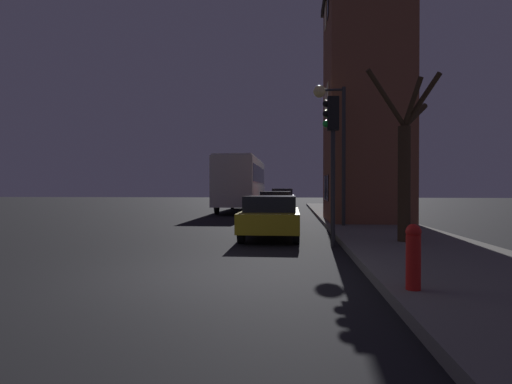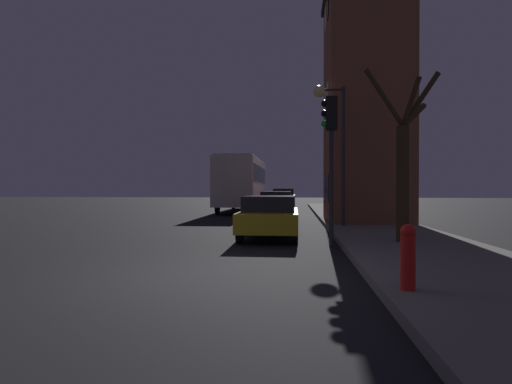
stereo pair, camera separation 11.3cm
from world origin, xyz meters
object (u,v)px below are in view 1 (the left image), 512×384
bus (242,180)px  car_near_lane (271,215)px  car_mid_lane (276,203)px  streetlamp (332,124)px  traffic_light (332,139)px  fire_hydrant (413,255)px  bare_tree (405,164)px  car_far_lane (283,198)px

bus → car_near_lane: 14.57m
bus → car_mid_lane: bus is taller
streetlamp → bus: size_ratio=0.55×
traffic_light → fire_hydrant: bearing=-83.5°
car_mid_lane → fire_hydrant: car_mid_lane is taller
bare_tree → car_near_lane: bearing=153.2°
car_mid_lane → car_far_lane: (0.13, 9.69, 0.08)m
bus → car_far_lane: (2.65, 4.90, -1.31)m
traffic_light → car_near_lane: traffic_light is taller
fire_hydrant → traffic_light: bearing=96.5°
bare_tree → car_near_lane: bare_tree is taller
traffic_light → car_far_lane: 20.99m
car_far_lane → traffic_light: bearing=-85.0°
traffic_light → car_mid_lane: (-1.95, 11.11, -2.17)m
bare_tree → bus: bearing=111.5°
fire_hydrant → car_far_lane: bearing=95.3°
car_far_lane → fire_hydrant: car_far_lane is taller
car_far_lane → bare_tree: bearing=-80.0°
bare_tree → car_mid_lane: bare_tree is taller
streetlamp → bus: bearing=112.8°
traffic_light → car_far_lane: (-1.82, 20.80, -2.10)m
fire_hydrant → car_near_lane: bearing=108.6°
bare_tree → car_far_lane: 21.33m
bus → bare_tree: bearing=-68.5°
traffic_light → bus: traffic_light is taller
bare_tree → car_far_lane: bare_tree is taller
streetlamp → fire_hydrant: size_ratio=5.80×
traffic_light → fire_hydrant: size_ratio=4.45×
streetlamp → bare_tree: streetlamp is taller
car_mid_lane → bare_tree: bearing=-71.3°
streetlamp → car_far_lane: 16.98m
traffic_light → car_mid_lane: size_ratio=0.91×
bus → car_near_lane: size_ratio=2.31×
streetlamp → traffic_light: size_ratio=1.31×
bus → fire_hydrant: bus is taller
car_near_lane → car_far_lane: car_far_lane is taller
bare_tree → fire_hydrant: 5.45m
traffic_light → streetlamp: bearing=84.4°
bare_tree → fire_hydrant: size_ratio=4.83×
traffic_light → bus: size_ratio=0.42×
traffic_light → car_mid_lane: traffic_light is taller
bus → car_mid_lane: 5.58m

